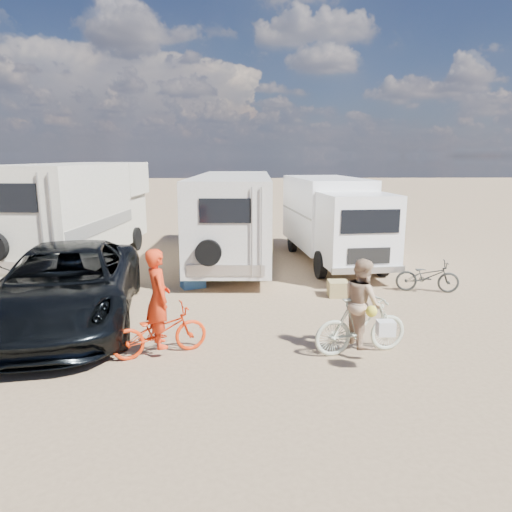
{
  "coord_description": "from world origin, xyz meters",
  "views": [
    {
      "loc": [
        0.41,
        -8.77,
        3.54
      ],
      "look_at": [
        0.76,
        1.77,
        1.3
      ],
      "focal_mm": 33.0,
      "sensor_mm": 36.0,
      "label": 1
    }
  ],
  "objects_px": {
    "bike_man": "(160,331)",
    "rider_woman": "(362,312)",
    "bike_parked": "(427,276)",
    "crate": "(338,289)",
    "rv_main": "(233,219)",
    "rider_man": "(159,308)",
    "box_truck": "(333,221)",
    "bike_woman": "(361,326)",
    "rv_left": "(78,215)",
    "dark_suv": "(66,285)",
    "cooler": "(193,279)"
  },
  "relations": [
    {
      "from": "bike_man",
      "to": "rider_woman",
      "type": "xyz_separation_m",
      "value": [
        3.65,
        -0.06,
        0.34
      ]
    },
    {
      "from": "bike_parked",
      "to": "crate",
      "type": "bearing_deg",
      "value": 108.49
    },
    {
      "from": "rv_main",
      "to": "rider_man",
      "type": "xyz_separation_m",
      "value": [
        -1.24,
        -7.7,
        -0.57
      ]
    },
    {
      "from": "box_truck",
      "to": "bike_woman",
      "type": "bearing_deg",
      "value": -102.79
    },
    {
      "from": "rv_main",
      "to": "rv_left",
      "type": "relative_size",
      "value": 1.03
    },
    {
      "from": "bike_man",
      "to": "bike_woman",
      "type": "bearing_deg",
      "value": -112.98
    },
    {
      "from": "dark_suv",
      "to": "crate",
      "type": "distance_m",
      "value": 6.51
    },
    {
      "from": "bike_woman",
      "to": "rv_main",
      "type": "bearing_deg",
      "value": 4.93
    },
    {
      "from": "rv_left",
      "to": "bike_parked",
      "type": "height_order",
      "value": "rv_left"
    },
    {
      "from": "box_truck",
      "to": "rv_left",
      "type": "bearing_deg",
      "value": 173.22
    },
    {
      "from": "dark_suv",
      "to": "bike_woman",
      "type": "bearing_deg",
      "value": -26.0
    },
    {
      "from": "bike_parked",
      "to": "crate",
      "type": "distance_m",
      "value": 2.48
    },
    {
      "from": "rider_man",
      "to": "bike_woman",
      "type": "bearing_deg",
      "value": -112.98
    },
    {
      "from": "rider_man",
      "to": "crate",
      "type": "height_order",
      "value": "rider_man"
    },
    {
      "from": "rider_man",
      "to": "box_truck",
      "type": "bearing_deg",
      "value": -53.64
    },
    {
      "from": "box_truck",
      "to": "bike_man",
      "type": "bearing_deg",
      "value": -127.33
    },
    {
      "from": "rider_man",
      "to": "cooler",
      "type": "xyz_separation_m",
      "value": [
        0.15,
        4.49,
        -0.65
      ]
    },
    {
      "from": "rider_woman",
      "to": "dark_suv",
      "type": "bearing_deg",
      "value": 60.57
    },
    {
      "from": "dark_suv",
      "to": "bike_woman",
      "type": "height_order",
      "value": "dark_suv"
    },
    {
      "from": "rv_main",
      "to": "bike_man",
      "type": "distance_m",
      "value": 7.86
    },
    {
      "from": "bike_man",
      "to": "rider_woman",
      "type": "distance_m",
      "value": 3.66
    },
    {
      "from": "crate",
      "to": "cooler",
      "type": "bearing_deg",
      "value": 165.95
    },
    {
      "from": "rider_man",
      "to": "rider_woman",
      "type": "height_order",
      "value": "rider_man"
    },
    {
      "from": "bike_man",
      "to": "rv_left",
      "type": "bearing_deg",
      "value": 5.05
    },
    {
      "from": "box_truck",
      "to": "dark_suv",
      "type": "height_order",
      "value": "box_truck"
    },
    {
      "from": "bike_man",
      "to": "crate",
      "type": "distance_m",
      "value": 5.32
    },
    {
      "from": "rv_main",
      "to": "bike_parked",
      "type": "bearing_deg",
      "value": -34.48
    },
    {
      "from": "rv_left",
      "to": "bike_man",
      "type": "height_order",
      "value": "rv_left"
    },
    {
      "from": "crate",
      "to": "rv_left",
      "type": "bearing_deg",
      "value": 152.63
    },
    {
      "from": "rv_left",
      "to": "bike_woman",
      "type": "bearing_deg",
      "value": -40.73
    },
    {
      "from": "rv_left",
      "to": "bike_man",
      "type": "relative_size",
      "value": 4.51
    },
    {
      "from": "bike_man",
      "to": "crate",
      "type": "xyz_separation_m",
      "value": [
        3.97,
        3.53,
        -0.25
      ]
    },
    {
      "from": "rider_woman",
      "to": "bike_parked",
      "type": "relative_size",
      "value": 0.98
    },
    {
      "from": "rv_left",
      "to": "rv_main",
      "type": "bearing_deg",
      "value": 5.91
    },
    {
      "from": "box_truck",
      "to": "rider_woman",
      "type": "relative_size",
      "value": 4.14
    },
    {
      "from": "bike_woman",
      "to": "cooler",
      "type": "bearing_deg",
      "value": 25.23
    },
    {
      "from": "rv_main",
      "to": "rider_man",
      "type": "distance_m",
      "value": 7.82
    },
    {
      "from": "crate",
      "to": "rv_main",
      "type": "bearing_deg",
      "value": 123.27
    },
    {
      "from": "rv_left",
      "to": "crate",
      "type": "distance_m",
      "value": 8.97
    },
    {
      "from": "rv_left",
      "to": "rider_man",
      "type": "xyz_separation_m",
      "value": [
        3.88,
        -7.6,
        -0.76
      ]
    },
    {
      "from": "rv_main",
      "to": "rider_woman",
      "type": "xyz_separation_m",
      "value": [
        2.41,
        -7.76,
        -0.66
      ]
    },
    {
      "from": "rv_main",
      "to": "bike_woman",
      "type": "relative_size",
      "value": 4.5
    },
    {
      "from": "box_truck",
      "to": "cooler",
      "type": "bearing_deg",
      "value": -152.0
    },
    {
      "from": "rv_left",
      "to": "bike_parked",
      "type": "xyz_separation_m",
      "value": [
        10.31,
        -3.74,
        -1.23
      ]
    },
    {
      "from": "rv_main",
      "to": "crate",
      "type": "bearing_deg",
      "value": -54.64
    },
    {
      "from": "dark_suv",
      "to": "bike_parked",
      "type": "distance_m",
      "value": 8.94
    },
    {
      "from": "rider_man",
      "to": "bike_parked",
      "type": "distance_m",
      "value": 7.51
    },
    {
      "from": "bike_man",
      "to": "cooler",
      "type": "xyz_separation_m",
      "value": [
        0.15,
        4.49,
        -0.21
      ]
    },
    {
      "from": "cooler",
      "to": "crate",
      "type": "relative_size",
      "value": 1.24
    },
    {
      "from": "bike_parked",
      "to": "cooler",
      "type": "xyz_separation_m",
      "value": [
        -6.27,
        0.63,
        -0.18
      ]
    }
  ]
}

